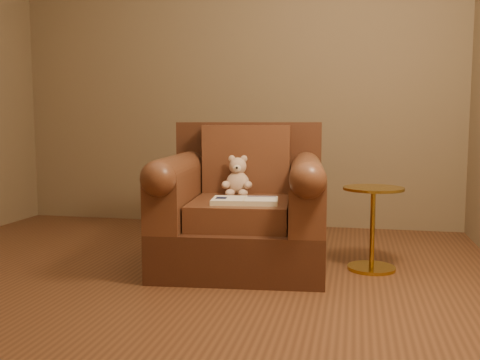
# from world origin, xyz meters

# --- Properties ---
(floor) EXTENTS (4.00, 4.00, 0.00)m
(floor) POSITION_xyz_m (0.00, 0.00, 0.00)
(floor) COLOR brown
(floor) RESTS_ON ground
(armchair) EXTENTS (1.12, 1.07, 0.92)m
(armchair) POSITION_xyz_m (0.38, 0.62, 0.36)
(armchair) COLOR #452517
(armchair) RESTS_ON floor
(teddy_bear) EXTENTS (0.20, 0.22, 0.27)m
(teddy_bear) POSITION_xyz_m (0.33, 0.71, 0.54)
(teddy_bear) COLOR #D0AC91
(teddy_bear) RESTS_ON armchair
(guidebook) EXTENTS (0.42, 0.28, 0.03)m
(guidebook) POSITION_xyz_m (0.45, 0.38, 0.46)
(guidebook) COLOR beige
(guidebook) RESTS_ON armchair
(side_table) EXTENTS (0.37, 0.37, 0.52)m
(side_table) POSITION_xyz_m (1.20, 0.67, 0.28)
(side_table) COLOR gold
(side_table) RESTS_ON floor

